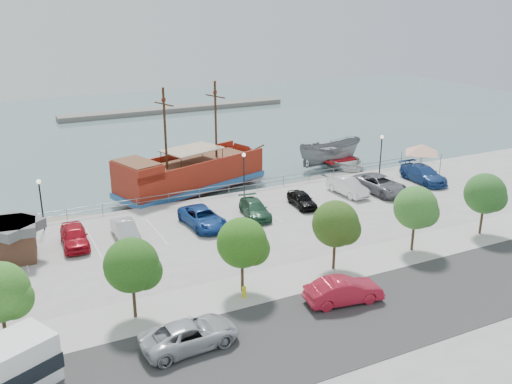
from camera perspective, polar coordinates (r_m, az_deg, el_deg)
name	(u,v)px	position (r m, az deg, el deg)	size (l,w,h in m)	color
ground	(277,230)	(48.97, 2.10, -3.83)	(160.00, 160.00, 0.00)	slate
land_slab	(462,357)	(34.11, 19.92, -15.26)	(100.00, 58.00, 1.20)	gray
street	(402,305)	(36.76, 14.38, -10.90)	(100.00, 8.00, 0.04)	#363636
sidewalk	(345,266)	(40.86, 8.91, -7.32)	(100.00, 4.00, 0.05)	#ABABA7
seawall_railing	(238,188)	(54.95, -1.78, 0.45)	(50.00, 0.06, 1.00)	slate
far_shore	(176,109)	(101.45, -7.98, 8.21)	(40.00, 3.00, 0.80)	#68655A
pirate_ship	(201,172)	(58.64, -5.48, 1.98)	(18.57, 10.10, 11.51)	maroon
patrol_boat	(330,155)	(66.97, 7.37, 3.70)	(2.97, 7.89, 3.05)	slate
speedboat	(341,162)	(66.74, 8.52, 2.95)	(5.53, 7.75, 1.60)	silver
dock_west	(74,222)	(52.61, -17.72, -2.86)	(7.50, 2.14, 0.43)	gray
dock_mid	(303,185)	(60.19, 4.69, 0.72)	(6.92, 1.98, 0.40)	slate
dock_east	(358,176)	(64.07, 10.21, 1.63)	(7.43, 2.12, 0.42)	slate
shed	(12,239)	(44.41, -23.22, -4.38)	(3.86, 3.86, 2.85)	#503122
canopy_tent	(422,144)	(62.36, 16.31, 4.61)	(4.90, 4.90, 3.83)	slate
street_van	(190,334)	(31.76, -6.63, -13.96)	(2.48, 5.38, 1.50)	#AFB3BA
street_sedan	(344,291)	(35.99, 8.76, -9.73)	(1.70, 4.87, 1.60)	#B61A2F
fire_hydrant	(244,291)	(36.27, -1.21, -9.90)	(0.28, 0.28, 0.81)	yellow
lamp_post_left	(40,195)	(48.56, -20.76, -0.33)	(0.36, 0.36, 4.28)	black
lamp_post_mid	(244,167)	(53.11, -1.21, 2.52)	(0.36, 0.36, 4.28)	black
lamp_post_right	(381,148)	(61.44, 12.42, 4.35)	(0.36, 0.36, 4.28)	black
tree_a	(2,294)	(32.89, -24.04, -9.28)	(3.30, 3.20, 5.00)	#473321
tree_b	(134,267)	(33.62, -12.06, -7.32)	(3.30, 3.20, 5.00)	#473321
tree_c	(245,244)	(35.74, -1.14, -5.24)	(3.30, 3.20, 5.00)	#473321
tree_d	(338,225)	(39.01, 8.19, -3.30)	(3.30, 3.20, 5.00)	#473321
tree_e	(418,209)	(43.18, 15.87, -1.63)	(3.30, 3.20, 5.00)	#473321
tree_f	(487,195)	(48.02, 22.09, -0.25)	(3.30, 3.20, 5.00)	#473321
parked_car_a	(74,236)	(45.35, -17.71, -4.21)	(1.91, 4.73, 1.61)	#AC0E1C
parked_car_b	(125,230)	(45.65, -12.93, -3.74)	(1.50, 4.31, 1.42)	silver
parked_car_c	(203,218)	(47.04, -5.35, -2.57)	(2.52, 5.46, 1.52)	navy
parked_car_d	(255,209)	(48.93, -0.12, -1.71)	(1.93, 4.75, 1.38)	#244E36
parked_car_e	(302,199)	(51.42, 4.62, -0.74)	(1.61, 3.99, 1.36)	black
parked_car_f	(348,186)	(55.09, 9.16, 0.55)	(1.68, 4.81, 1.58)	white
parked_car_g	(380,184)	(56.16, 12.33, 0.76)	(2.78, 6.03, 1.68)	slate
parked_car_h	(423,174)	(60.54, 16.39, 1.74)	(2.35, 5.78, 1.68)	navy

